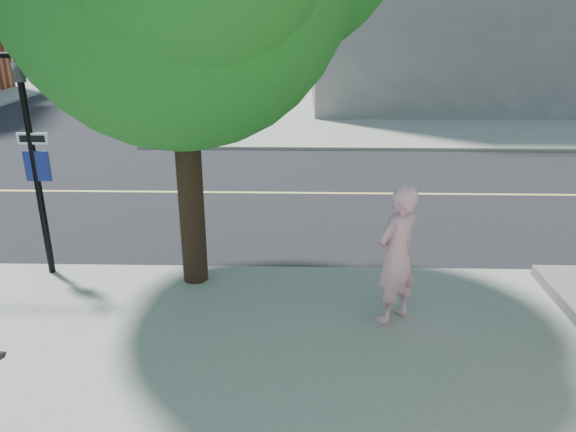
{
  "coord_description": "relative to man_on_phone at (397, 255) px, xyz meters",
  "views": [
    {
      "loc": [
        4.46,
        -8.74,
        4.36
      ],
      "look_at": [
        4.26,
        -0.6,
        1.3
      ],
      "focal_mm": 34.28,
      "sensor_mm": 36.0,
      "label": 1
    }
  ],
  "objects": [
    {
      "name": "ground",
      "position": [
        -5.81,
        1.7,
        -1.14
      ],
      "size": [
        140.0,
        140.0,
        0.0
      ],
      "primitive_type": "plane",
      "color": "black",
      "rests_on": "ground"
    },
    {
      "name": "road_ew",
      "position": [
        -5.81,
        6.2,
        -1.13
      ],
      "size": [
        140.0,
        9.0,
        0.01
      ],
      "primitive_type": "cube",
      "color": "black",
      "rests_on": "ground"
    },
    {
      "name": "man_on_phone",
      "position": [
        0.0,
        0.0,
        0.0
      ],
      "size": [
        0.88,
        0.86,
        2.04
      ],
      "primitive_type": "imported",
      "rotation": [
        0.0,
        0.0,
        3.89
      ],
      "color": "#F2A3B2",
      "rests_on": "sidewalk_se"
    },
    {
      "name": "sidewalk_ne",
      "position": [
        7.69,
        23.2,
        -1.08
      ],
      "size": [
        29.0,
        25.0,
        0.12
      ],
      "primitive_type": "cube",
      "color": "gray",
      "rests_on": "ground"
    }
  ]
}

